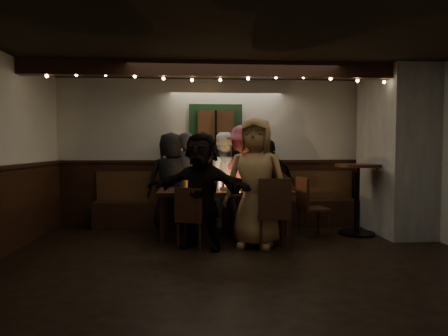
{
  "coord_description": "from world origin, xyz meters",
  "views": [
    {
      "loc": [
        -0.53,
        -4.73,
        1.38
      ],
      "look_at": [
        -0.11,
        1.6,
        1.05
      ],
      "focal_mm": 32.0,
      "sensor_mm": 36.0,
      "label": 1
    }
  ],
  "objects": [
    {
      "name": "room",
      "position": [
        1.07,
        1.42,
        1.07
      ],
      "size": [
        6.02,
        5.01,
        2.62
      ],
      "color": "black",
      "rests_on": "ground"
    },
    {
      "name": "dining_table",
      "position": [
        -0.11,
        1.4,
        0.66
      ],
      "size": [
        2.03,
        0.87,
        0.88
      ],
      "color": "black",
      "rests_on": "ground"
    },
    {
      "name": "chair_near_left",
      "position": [
        -0.62,
        0.65,
        0.47
      ],
      "size": [
        0.47,
        0.47,
        0.84
      ],
      "color": "black",
      "rests_on": "ground"
    },
    {
      "name": "chair_near_right",
      "position": [
        0.49,
        0.52,
        0.55
      ],
      "size": [
        0.44,
        0.44,
        0.97
      ],
      "color": "black",
      "rests_on": "ground"
    },
    {
      "name": "chair_end",
      "position": [
        1.19,
        1.3,
        0.52
      ],
      "size": [
        0.47,
        0.47,
        0.92
      ],
      "color": "black",
      "rests_on": "ground"
    },
    {
      "name": "high_top",
      "position": [
        1.99,
        1.38,
        0.7
      ],
      "size": [
        0.7,
        0.7,
        1.11
      ],
      "color": "black",
      "rests_on": "ground"
    },
    {
      "name": "person_a",
      "position": [
        -0.97,
        2.07,
        0.82
      ],
      "size": [
        0.87,
        0.65,
        1.63
      ],
      "primitive_type": "imported",
      "rotation": [
        0.0,
        0.0,
        3.31
      ],
      "color": "black",
      "rests_on": "ground"
    },
    {
      "name": "person_b",
      "position": [
        -0.72,
        2.09,
        0.82
      ],
      "size": [
        0.67,
        0.52,
        1.64
      ],
      "primitive_type": "imported",
      "rotation": [
        0.0,
        0.0,
        2.91
      ],
      "color": "#2D2D32",
      "rests_on": "ground"
    },
    {
      "name": "person_c",
      "position": [
        -0.1,
        2.16,
        0.82
      ],
      "size": [
        0.8,
        0.62,
        1.64
      ],
      "primitive_type": "imported",
      "rotation": [
        0.0,
        0.0,
        3.15
      ],
      "color": "white",
      "rests_on": "ground"
    },
    {
      "name": "person_d",
      "position": [
        0.27,
        2.04,
        0.88
      ],
      "size": [
        1.22,
        0.82,
        1.75
      ],
      "primitive_type": "imported",
      "rotation": [
        0.0,
        0.0,
        2.98
      ],
      "color": "maroon",
      "rests_on": "ground"
    },
    {
      "name": "person_e",
      "position": [
        0.72,
        2.07,
        0.76
      ],
      "size": [
        0.92,
        0.46,
        1.51
      ],
      "primitive_type": "imported",
      "rotation": [
        0.0,
        0.0,
        3.25
      ],
      "color": "black",
      "rests_on": "ground"
    },
    {
      "name": "person_f",
      "position": [
        -0.48,
        0.66,
        0.8
      ],
      "size": [
        1.54,
        1.02,
        1.59
      ],
      "primitive_type": "imported",
      "rotation": [
        0.0,
        0.0,
        -0.41
      ],
      "color": "black",
      "rests_on": "ground"
    },
    {
      "name": "person_g",
      "position": [
        0.28,
        0.72,
        0.9
      ],
      "size": [
        1.02,
        0.83,
        1.79
      ],
      "primitive_type": "imported",
      "rotation": [
        0.0,
        0.0,
        -0.34
      ],
      "color": "olive",
      "rests_on": "ground"
    }
  ]
}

